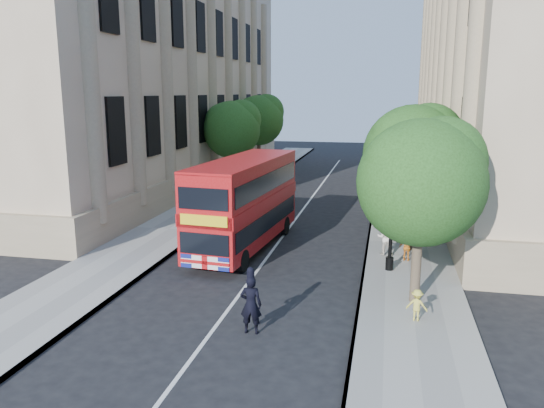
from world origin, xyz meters
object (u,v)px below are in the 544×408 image
Objects in this scene: double_decker_bus at (245,201)px; woman_pedestrian at (386,237)px; lamp_post at (392,209)px; box_van at (244,202)px; police_constable at (251,305)px.

double_decker_bus reaches higher than woman_pedestrian.
lamp_post is 2.56m from woman_pedestrian.
box_van is (-7.26, 5.42, -1.18)m from lamp_post.
double_decker_bus is 6.20m from woman_pedestrian.
double_decker_bus is 5.00× the size of police_constable.
box_van is 7.90m from woman_pedestrian.
lamp_post is 3.00× the size of police_constable.
police_constable is 8.92m from woman_pedestrian.
box_van is 3.22× the size of woman_pedestrian.
double_decker_bus is 1.80× the size of box_van.
lamp_post reaches higher than police_constable.
lamp_post reaches higher than double_decker_bus.
double_decker_bus reaches higher than police_constable.
box_van is (-1.02, 3.48, -0.82)m from double_decker_bus.
box_van reaches higher than police_constable.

